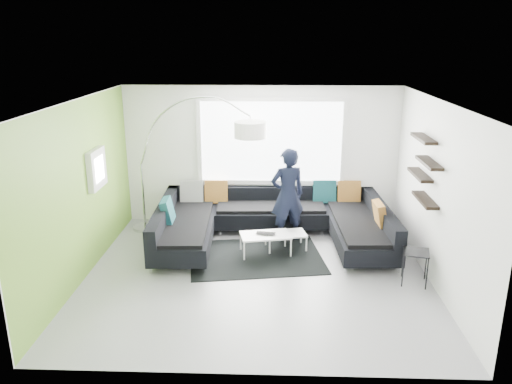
% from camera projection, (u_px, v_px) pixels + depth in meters
% --- Properties ---
extents(ground, '(5.50, 5.50, 0.00)m').
position_uv_depth(ground, '(257.00, 275.00, 8.10)').
color(ground, gray).
rests_on(ground, ground).
extents(room_shell, '(5.54, 5.04, 2.82)m').
position_uv_depth(room_shell, '(260.00, 164.00, 7.76)').
color(room_shell, white).
rests_on(room_shell, ground).
extents(sectional_sofa, '(4.29, 2.77, 0.90)m').
position_uv_depth(sectional_sofa, '(272.00, 224.00, 9.17)').
color(sectional_sofa, black).
rests_on(sectional_sofa, ground).
extents(rug, '(2.50, 1.99, 0.01)m').
position_uv_depth(rug, '(256.00, 257.00, 8.75)').
color(rug, black).
rests_on(rug, ground).
extents(coffee_table, '(1.22, 0.86, 0.37)m').
position_uv_depth(coffee_table, '(276.00, 242.00, 8.94)').
color(coffee_table, white).
rests_on(coffee_table, ground).
extents(arc_lamp, '(2.73, 1.76, 2.68)m').
position_uv_depth(arc_lamp, '(141.00, 164.00, 9.65)').
color(arc_lamp, silver).
rests_on(arc_lamp, ground).
extents(side_table, '(0.47, 0.47, 0.54)m').
position_uv_depth(side_table, '(415.00, 267.00, 7.76)').
color(side_table, black).
rests_on(side_table, ground).
extents(person, '(0.90, 0.82, 1.78)m').
position_uv_depth(person, '(288.00, 195.00, 9.25)').
color(person, black).
rests_on(person, ground).
extents(laptop, '(0.40, 0.31, 0.03)m').
position_uv_depth(laptop, '(265.00, 235.00, 8.75)').
color(laptop, black).
rests_on(laptop, coffee_table).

